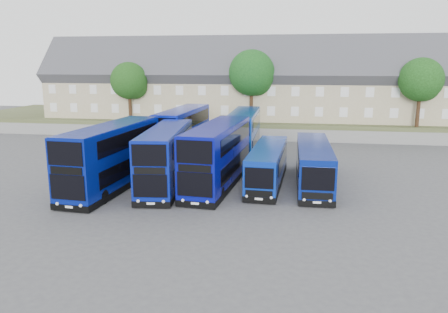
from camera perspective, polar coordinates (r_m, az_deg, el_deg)
ground at (r=32.29m, az=-4.62°, el=-5.05°), size 120.00×120.00×0.00m
retaining_wall at (r=55.15m, az=1.30°, el=2.99°), size 70.00×0.40×1.50m
earth_bank at (r=64.93m, az=2.52°, el=4.59°), size 80.00×20.00×2.00m
terrace_row at (r=60.47m, az=2.12°, el=9.36°), size 54.00×10.40×11.20m
dd_front_left at (r=34.62m, az=-14.38°, el=-0.14°), size 3.74×12.38×4.85m
dd_front_mid at (r=34.34m, az=-7.56°, el=-0.22°), size 3.75×11.62×4.54m
dd_front_right at (r=34.19m, az=-0.82°, el=0.05°), size 3.74×12.27×4.81m
dd_rear_left at (r=46.20m, az=-5.36°, el=3.15°), size 3.31×12.12×4.77m
dd_rear_right at (r=45.89m, az=2.59°, el=2.99°), size 2.76×11.47×4.54m
coach_east_a at (r=35.03m, az=5.73°, el=-1.21°), size 2.81×11.08×3.00m
coach_east_b at (r=35.31m, az=11.60°, el=-1.09°), size 2.63×11.94×3.26m
tree_west at (r=59.07m, az=-12.14°, el=9.48°), size 4.80×4.80×7.65m
tree_mid at (r=55.80m, az=3.79°, el=10.62°), size 5.76×5.76×9.18m
tree_east at (r=56.99m, az=24.43°, el=8.93°), size 5.12×5.12×8.16m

